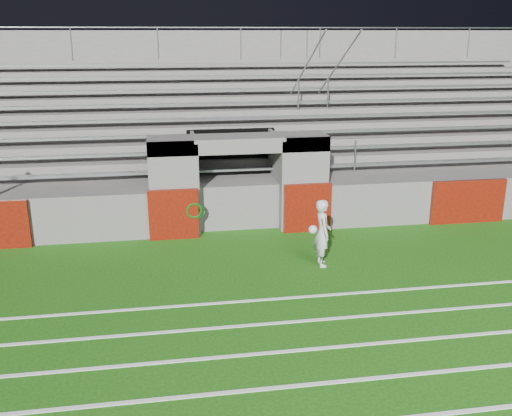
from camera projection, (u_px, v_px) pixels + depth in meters
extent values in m
plane|color=#184F0D|center=(260.00, 280.00, 12.61)|extent=(90.00, 90.00, 0.00)
cube|color=white|center=(304.00, 385.00, 8.84)|extent=(28.00, 0.09, 0.01)
cube|color=white|center=(290.00, 351.00, 9.78)|extent=(28.00, 0.09, 0.01)
cube|color=white|center=(278.00, 323.00, 10.72)|extent=(28.00, 0.09, 0.01)
cube|color=white|center=(268.00, 299.00, 11.67)|extent=(28.00, 0.09, 0.01)
cube|color=#595654|center=(502.00, 197.00, 16.61)|extent=(10.60, 0.35, 1.25)
cube|color=#595654|center=(172.00, 186.00, 15.25)|extent=(1.20, 1.00, 2.60)
cube|color=#595654|center=(303.00, 180.00, 15.80)|extent=(1.20, 1.00, 2.60)
cube|color=black|center=(231.00, 171.00, 17.14)|extent=(2.60, 0.20, 2.50)
cube|color=#595654|center=(195.00, 181.00, 15.93)|extent=(0.10, 2.20, 2.50)
cube|color=#595654|center=(276.00, 178.00, 16.28)|extent=(0.10, 2.20, 2.50)
cube|color=#595654|center=(238.00, 143.00, 15.20)|extent=(4.80, 1.00, 0.40)
cube|color=#595654|center=(224.00, 159.00, 19.20)|extent=(26.00, 8.00, 0.20)
cube|color=#595654|center=(224.00, 177.00, 19.38)|extent=(26.00, 8.00, 1.05)
cube|color=#4C0E06|center=(174.00, 214.00, 14.91)|extent=(1.30, 0.15, 1.35)
cube|color=#4C0E06|center=(307.00, 208.00, 15.46)|extent=(1.30, 0.15, 1.35)
cube|color=#4C0E06|center=(468.00, 202.00, 16.21)|extent=(2.20, 0.15, 1.25)
cube|color=gray|center=(234.00, 169.00, 16.35)|extent=(23.00, 0.28, 0.06)
cube|color=#595654|center=(231.00, 164.00, 17.16)|extent=(24.00, 0.75, 0.38)
cube|color=gray|center=(231.00, 151.00, 16.94)|extent=(23.00, 0.28, 0.06)
cube|color=#595654|center=(228.00, 153.00, 17.81)|extent=(24.00, 0.75, 0.76)
cube|color=gray|center=(228.00, 134.00, 17.53)|extent=(23.00, 0.28, 0.06)
cube|color=#595654|center=(225.00, 142.00, 18.46)|extent=(24.00, 0.75, 1.14)
cube|color=gray|center=(225.00, 118.00, 18.13)|extent=(23.00, 0.28, 0.06)
cube|color=#595654|center=(223.00, 133.00, 19.11)|extent=(24.00, 0.75, 1.52)
cube|color=gray|center=(222.00, 103.00, 18.72)|extent=(23.00, 0.28, 0.06)
cube|color=#595654|center=(220.00, 123.00, 19.76)|extent=(24.00, 0.75, 1.90)
cube|color=gray|center=(220.00, 89.00, 19.32)|extent=(23.00, 0.28, 0.06)
cube|color=#595654|center=(218.00, 115.00, 20.41)|extent=(24.00, 0.75, 2.28)
cube|color=gray|center=(217.00, 76.00, 19.91)|extent=(23.00, 0.28, 0.06)
cube|color=#595654|center=(216.00, 107.00, 21.06)|extent=(24.00, 0.75, 2.66)
cube|color=gray|center=(215.00, 64.00, 20.51)|extent=(23.00, 0.28, 0.06)
cube|color=#595654|center=(214.00, 103.00, 21.68)|extent=(26.00, 0.60, 5.29)
cylinder|color=#A5A8AD|center=(322.00, 159.00, 16.39)|extent=(0.05, 0.05, 1.00)
cylinder|color=#A5A8AD|center=(299.00, 94.00, 18.77)|extent=(0.05, 0.05, 1.00)
cylinder|color=#A5A8AD|center=(281.00, 44.00, 21.14)|extent=(0.05, 0.05, 1.00)
cylinder|color=#A5A8AD|center=(299.00, 79.00, 18.62)|extent=(0.05, 6.02, 3.08)
cylinder|color=#A5A8AD|center=(355.00, 158.00, 16.54)|extent=(0.05, 0.05, 1.00)
cylinder|color=#A5A8AD|center=(328.00, 94.00, 18.92)|extent=(0.05, 0.05, 1.00)
cylinder|color=#A5A8AD|center=(307.00, 44.00, 21.30)|extent=(0.05, 0.05, 1.00)
cylinder|color=#A5A8AD|center=(328.00, 78.00, 18.77)|extent=(0.05, 6.02, 3.08)
cylinder|color=#A5A8AD|center=(71.00, 44.00, 19.97)|extent=(0.05, 0.05, 1.10)
cylinder|color=#A5A8AD|center=(158.00, 43.00, 20.43)|extent=(0.05, 0.05, 1.10)
cylinder|color=#A5A8AD|center=(241.00, 43.00, 20.90)|extent=(0.05, 0.05, 1.10)
cylinder|color=#A5A8AD|center=(320.00, 43.00, 21.36)|extent=(0.05, 0.05, 1.10)
cylinder|color=#A5A8AD|center=(396.00, 43.00, 21.82)|extent=(0.05, 0.05, 1.10)
cylinder|color=#A5A8AD|center=(468.00, 42.00, 22.29)|extent=(0.05, 0.05, 1.10)
cylinder|color=#A5A8AD|center=(213.00, 27.00, 20.58)|extent=(24.00, 0.05, 0.05)
imported|color=silver|center=(323.00, 233.00, 13.19)|extent=(0.41, 0.60, 1.59)
sphere|color=silver|center=(313.00, 230.00, 12.83)|extent=(0.20, 0.20, 0.20)
torus|color=#0C3D1B|center=(194.00, 211.00, 14.98)|extent=(0.53, 0.10, 0.53)
torus|color=#0E400C|center=(194.00, 211.00, 14.92)|extent=(0.46, 0.09, 0.46)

